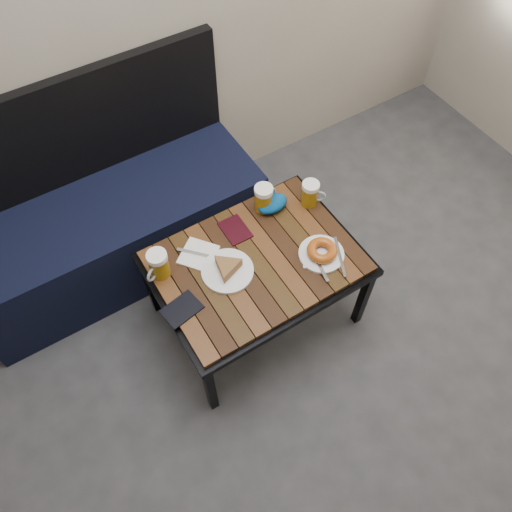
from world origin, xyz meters
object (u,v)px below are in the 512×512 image
cafe_table (256,266)px  beer_mug_right (310,193)px  beer_mug_centre (264,198)px  bench (113,226)px  plate_pie (227,269)px  plate_bagel (322,252)px  beer_mug_left (159,264)px  knit_pouch (272,204)px  passport_navy (182,309)px  passport_burgundy (235,230)px

cafe_table → beer_mug_right: beer_mug_right is taller
beer_mug_centre → bench: bearing=127.0°
beer_mug_centre → beer_mug_right: (0.19, -0.08, -0.00)m
bench → plate_pie: size_ratio=6.66×
beer_mug_right → plate_bagel: bearing=-74.0°
cafe_table → plate_pie: bearing=175.0°
cafe_table → beer_mug_left: beer_mug_left is taller
bench → knit_pouch: (0.61, -0.44, 0.23)m
cafe_table → beer_mug_left: 0.40m
cafe_table → beer_mug_right: (0.36, 0.13, 0.10)m
beer_mug_left → plate_pie: size_ratio=0.61×
beer_mug_centre → plate_bagel: 0.34m
cafe_table → passport_navy: 0.37m
bench → passport_burgundy: (0.41, -0.46, 0.20)m
knit_pouch → beer_mug_right: bearing=-20.8°
plate_pie → knit_pouch: (0.33, 0.18, 0.01)m
bench → beer_mug_left: size_ratio=10.83×
beer_mug_left → knit_pouch: beer_mug_left is taller
bench → plate_bagel: bearing=-49.5°
plate_pie → plate_bagel: (0.37, -0.13, -0.00)m
beer_mug_centre → passport_navy: size_ratio=0.90×
cafe_table → knit_pouch: size_ratio=5.94×
plate_bagel → bench: bearing=130.5°
cafe_table → knit_pouch: knit_pouch is taller
beer_mug_right → cafe_table: bearing=-118.5°
beer_mug_centre → passport_navy: beer_mug_centre is taller
beer_mug_left → plate_bagel: size_ratio=0.54×
passport_navy → knit_pouch: knit_pouch is taller
passport_navy → bench: bearing=173.7°
beer_mug_right → passport_navy: 0.74m
cafe_table → knit_pouch: (0.20, 0.19, 0.07)m
passport_burgundy → plate_bagel: bearing=-50.7°
beer_mug_centre → passport_navy: 0.59m
beer_mug_right → passport_navy: (-0.72, -0.18, -0.06)m
bench → knit_pouch: 0.79m
bench → beer_mug_centre: (0.58, -0.42, 0.26)m
beer_mug_right → plate_bagel: 0.28m
plate_pie → beer_mug_left: bearing=149.5°
beer_mug_left → beer_mug_centre: (0.53, 0.07, -0.00)m
bench → beer_mug_right: 0.95m
beer_mug_right → bench: bearing=-172.2°
bench → cafe_table: bearing=-57.4°
cafe_table → passport_burgundy: 0.18m
beer_mug_left → bench: bearing=-112.4°
beer_mug_right → passport_burgundy: beer_mug_right is taller
cafe_table → passport_burgundy: passport_burgundy is taller
plate_bagel → passport_burgundy: 0.38m
passport_navy → passport_burgundy: size_ratio=1.03×
cafe_table → beer_mug_left: size_ratio=6.50×
beer_mug_left → knit_pouch: 0.56m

